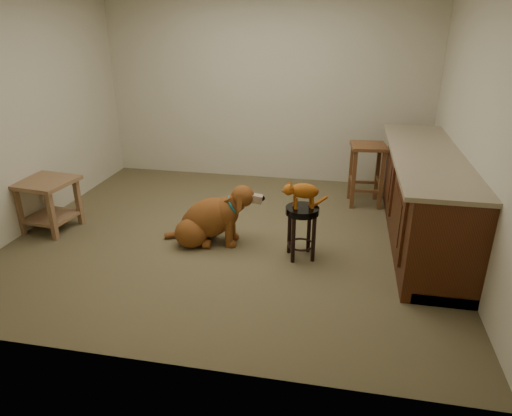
% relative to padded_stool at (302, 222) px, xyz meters
% --- Properties ---
extents(floor, '(4.50, 4.00, 0.01)m').
position_rel_padded_stool_xyz_m(floor, '(-0.76, 0.32, -0.37)').
color(floor, brown).
rests_on(floor, ground).
extents(room_shell, '(4.54, 4.04, 2.62)m').
position_rel_padded_stool_xyz_m(room_shell, '(-0.76, 0.32, 1.30)').
color(room_shell, beige).
rests_on(room_shell, ground).
extents(cabinet_run, '(0.70, 2.56, 0.94)m').
position_rel_padded_stool_xyz_m(cabinet_run, '(1.18, 0.62, 0.07)').
color(cabinet_run, '#411D0B').
rests_on(cabinet_run, ground).
extents(padded_stool, '(0.34, 0.34, 0.52)m').
position_rel_padded_stool_xyz_m(padded_stool, '(0.00, 0.00, 0.00)').
color(padded_stool, black).
rests_on(padded_stool, ground).
extents(wood_stool, '(0.45, 0.45, 0.76)m').
position_rel_padded_stool_xyz_m(wood_stool, '(0.63, 1.54, 0.03)').
color(wood_stool, brown).
rests_on(wood_stool, ground).
extents(side_table, '(0.61, 0.61, 0.57)m').
position_rel_padded_stool_xyz_m(side_table, '(-2.76, 0.11, 0.00)').
color(side_table, brown).
rests_on(side_table, ground).
extents(golden_retriever, '(1.08, 0.55, 0.68)m').
position_rel_padded_stool_xyz_m(golden_retriever, '(-0.96, 0.14, -0.12)').
color(golden_retriever, brown).
rests_on(golden_retriever, ground).
extents(tabby_kitten, '(0.42, 0.28, 0.29)m').
position_rel_padded_stool_xyz_m(tabby_kitten, '(-0.01, -0.00, 0.31)').
color(tabby_kitten, '#97490F').
rests_on(tabby_kitten, padded_stool).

